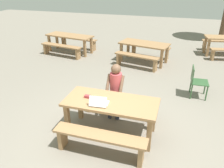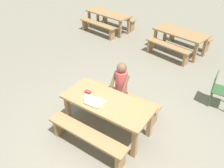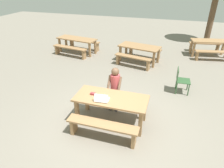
{
  "view_description": "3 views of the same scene",
  "coord_description": "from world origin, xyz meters",
  "views": [
    {
      "loc": [
        1.14,
        -3.65,
        3.0
      ],
      "look_at": [
        -0.06,
        0.25,
        1.01
      ],
      "focal_mm": 35.96,
      "sensor_mm": 36.0,
      "label": 1
    },
    {
      "loc": [
        2.03,
        -2.82,
        3.59
      ],
      "look_at": [
        -0.06,
        0.25,
        1.01
      ],
      "focal_mm": 35.89,
      "sensor_mm": 36.0,
      "label": 2
    },
    {
      "loc": [
        1.3,
        -4.07,
        3.48
      ],
      "look_at": [
        -0.06,
        0.25,
        1.01
      ],
      "focal_mm": 32.07,
      "sensor_mm": 36.0,
      "label": 3
    }
  ],
  "objects": [
    {
      "name": "ground_plane",
      "position": [
        0.0,
        0.0,
        0.0
      ],
      "size": [
        30.0,
        30.0,
        0.0
      ],
      "primitive_type": "plane",
      "color": "gray"
    },
    {
      "name": "picnic_table_front",
      "position": [
        0.0,
        0.0,
        0.65
      ],
      "size": [
        1.86,
        0.83,
        0.76
      ],
      "color": "#9E754C",
      "rests_on": "ground"
    },
    {
      "name": "bench_near",
      "position": [
        0.0,
        -0.68,
        0.35
      ],
      "size": [
        1.72,
        0.3,
        0.46
      ],
      "color": "#9E754C",
      "rests_on": "ground"
    },
    {
      "name": "bench_far",
      "position": [
        0.0,
        0.68,
        0.35
      ],
      "size": [
        1.72,
        0.3,
        0.46
      ],
      "color": "#9E754C",
      "rests_on": "ground"
    },
    {
      "name": "laptop",
      "position": [
        -0.18,
        -0.19,
        0.81
      ],
      "size": [
        0.36,
        0.31,
        0.21
      ],
      "rotation": [
        0.0,
        0.0,
        3.23
      ],
      "color": "white",
      "rests_on": "picnic_table_front"
    },
    {
      "name": "small_pouch",
      "position": [
        -0.49,
        -0.01,
        0.79
      ],
      "size": [
        0.13,
        0.08,
        0.05
      ],
      "color": "#993338",
      "rests_on": "picnic_table_front"
    },
    {
      "name": "person_seated",
      "position": [
        -0.1,
        0.64,
        0.74
      ],
      "size": [
        0.38,
        0.39,
        1.27
      ],
      "color": "#333847",
      "rests_on": "ground"
    },
    {
      "name": "plastic_chair",
      "position": [
        1.72,
        2.18,
        0.46
      ],
      "size": [
        0.46,
        0.46,
        0.84
      ],
      "rotation": [
        0.0,
        0.0,
        1.61
      ],
      "color": "#335933",
      "rests_on": "ground"
    },
    {
      "name": "picnic_table_mid",
      "position": [
        -0.09,
        4.43,
        0.63
      ],
      "size": [
        1.91,
        1.17,
        0.74
      ],
      "rotation": [
        0.0,
        0.0,
        -0.21
      ],
      "color": "#9E754C",
      "rests_on": "ground"
    },
    {
      "name": "bench_mid_south",
      "position": [
        -0.23,
        3.76,
        0.35
      ],
      "size": [
        1.63,
        0.62,
        0.48
      ],
      "rotation": [
        0.0,
        0.0,
        -0.21
      ],
      "color": "#9E754C",
      "rests_on": "ground"
    },
    {
      "name": "bench_mid_north",
      "position": [
        0.05,
        5.1,
        0.35
      ],
      "size": [
        1.63,
        0.62,
        0.48
      ],
      "rotation": [
        0.0,
        0.0,
        -0.21
      ],
      "color": "#9E754C",
      "rests_on": "ground"
    },
    {
      "name": "picnic_table_distant",
      "position": [
        -3.29,
        4.72,
        0.63
      ],
      "size": [
        2.08,
        1.01,
        0.74
      ],
      "rotation": [
        0.0,
        0.0,
        -0.15
      ],
      "color": "#9E754C",
      "rests_on": "ground"
    },
    {
      "name": "bench_distant_south",
      "position": [
        -3.38,
        4.11,
        0.35
      ],
      "size": [
        1.82,
        0.57,
        0.47
      ],
      "rotation": [
        0.0,
        0.0,
        -0.15
      ],
      "color": "#9E754C",
      "rests_on": "ground"
    },
    {
      "name": "bench_distant_north",
      "position": [
        -3.19,
        5.33,
        0.35
      ],
      "size": [
        1.82,
        0.57,
        0.47
      ],
      "rotation": [
        0.0,
        0.0,
        -0.15
      ],
      "color": "#9E754C",
      "rests_on": "ground"
    }
  ]
}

